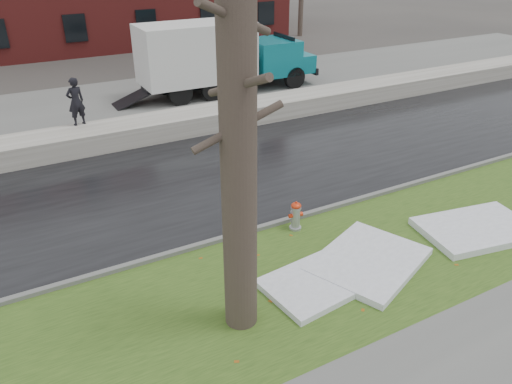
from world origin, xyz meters
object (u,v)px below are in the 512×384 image
fire_hydrant (296,214)px  worker (76,101)px  box_truck (218,56)px  tree (238,132)px

fire_hydrant → worker: bearing=120.0°
fire_hydrant → worker: (-3.53, 8.69, 1.14)m
fire_hydrant → box_truck: size_ratio=0.08×
worker → box_truck: bearing=-166.3°
tree → box_truck: (6.37, 14.69, -2.18)m
box_truck → tree: bearing=-112.9°
tree → box_truck: tree is taller
fire_hydrant → tree: tree is taller
box_truck → worker: box_truck is taller
fire_hydrant → box_truck: bearing=81.6°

